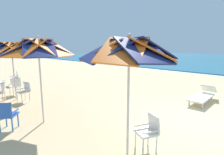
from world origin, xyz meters
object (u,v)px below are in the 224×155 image
plastic_chair_1 (7,114)px  plastic_chair_3 (24,90)px  beach_umbrella_1 (38,49)px  beach_umbrella_0 (129,51)px  plastic_chair_5 (15,77)px  plastic_chair_4 (0,91)px  beach_umbrella_2 (11,49)px  sun_lounger_1 (203,96)px  plastic_chair_2 (15,85)px  plastic_chair_0 (149,130)px

plastic_chair_1 → plastic_chair_3: size_ratio=1.00×
beach_umbrella_1 → plastic_chair_1: (-0.23, -0.96, -1.85)m
beach_umbrella_0 → plastic_chair_5: (-9.57, 1.08, -1.83)m
plastic_chair_1 → plastic_chair_4: bearing=167.0°
beach_umbrella_2 → sun_lounger_1: bearing=40.1°
beach_umbrella_0 → beach_umbrella_1: beach_umbrella_1 is taller
beach_umbrella_0 → plastic_chair_5: bearing=173.6°
plastic_chair_1 → plastic_chair_2: size_ratio=1.00×
plastic_chair_3 → plastic_chair_5: same height
plastic_chair_0 → plastic_chair_2: size_ratio=1.00×
beach_umbrella_0 → plastic_chair_2: bearing=178.0°
beach_umbrella_1 → plastic_chair_4: bearing=-175.6°
plastic_chair_2 → beach_umbrella_1: bearing=-8.5°
plastic_chair_4 → plastic_chair_5: (-3.16, 1.69, 0.00)m
plastic_chair_0 → plastic_chair_2: (-7.31, -0.34, 0.00)m
beach_umbrella_0 → beach_umbrella_2: size_ratio=1.00×
plastic_chair_0 → sun_lounger_1: plastic_chair_0 is taller
plastic_chair_2 → plastic_chair_1: bearing=-22.4°
plastic_chair_2 → plastic_chair_5: size_ratio=1.00×
sun_lounger_1 → plastic_chair_5: bearing=-156.1°
beach_umbrella_1 → plastic_chair_3: beach_umbrella_1 is taller
plastic_chair_1 → plastic_chair_2: 4.10m
beach_umbrella_0 → plastic_chair_2: 7.38m
plastic_chair_0 → plastic_chair_4: size_ratio=1.00×
beach_umbrella_2 → plastic_chair_5: size_ratio=3.08×
plastic_chair_2 → plastic_chair_3: same height
beach_umbrella_2 → plastic_chair_4: bearing=-97.0°
plastic_chair_0 → plastic_chair_4: same height
beach_umbrella_0 → beach_umbrella_2: (-6.34, -0.03, -0.04)m
beach_umbrella_2 → sun_lounger_1: (6.37, 5.36, -2.00)m
plastic_chair_1 → beach_umbrella_1: bearing=76.4°
plastic_chair_0 → sun_lounger_1: 4.75m
beach_umbrella_1 → plastic_chair_0: bearing=16.1°
plastic_chair_1 → sun_lounger_1: bearing=63.1°
plastic_chair_0 → plastic_chair_2: same height
plastic_chair_0 → beach_umbrella_1: beach_umbrella_1 is taller
plastic_chair_3 → beach_umbrella_1: bearing=-10.6°
plastic_chair_0 → plastic_chair_5: 9.75m
plastic_chair_5 → sun_lounger_1: (9.59, 4.25, -0.22)m
beach_umbrella_1 → plastic_chair_4: 3.79m
plastic_chair_4 → plastic_chair_5: 3.58m
beach_umbrella_1 → beach_umbrella_2: (-3.22, 0.33, -0.06)m
plastic_chair_5 → plastic_chair_1: bearing=-21.1°
plastic_chair_1 → plastic_chair_5: 6.66m
beach_umbrella_2 → sun_lounger_1: beach_umbrella_2 is taller
sun_lounger_1 → plastic_chair_3: bearing=-138.2°
plastic_chair_1 → plastic_chair_3: 2.84m
plastic_chair_3 → plastic_chair_1: bearing=-30.9°
plastic_chair_2 → beach_umbrella_2: bearing=-19.1°
plastic_chair_0 → plastic_chair_4: 6.69m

